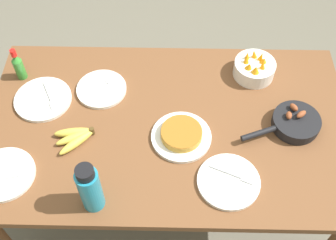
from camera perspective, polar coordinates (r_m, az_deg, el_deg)
The scene contains 12 objects.
ground_plane at distance 2.43m, azimuth -0.00°, elevation -10.88°, with size 14.00×14.00×0.00m, color #666051.
dining_table at distance 1.87m, azimuth -0.00°, elevation -2.34°, with size 1.56×0.92×0.75m.
banana_bunch at distance 1.77m, azimuth -12.40°, elevation -2.25°, with size 0.18×0.15×0.04m.
skillet at distance 1.83m, azimuth 16.75°, elevation -0.37°, with size 0.34×0.20×0.08m.
frittata_plate_center at distance 1.73m, azimuth 1.82°, elevation -2.06°, with size 0.25×0.25×0.05m.
empty_plate_near_front at distance 1.92m, azimuth -8.99°, elevation 4.16°, with size 0.22×0.22×0.02m.
empty_plate_far_left at distance 1.65m, azimuth 8.21°, elevation -8.24°, with size 0.24×0.24×0.02m.
empty_plate_far_right at distance 1.94m, azimuth -16.56°, elevation 2.72°, with size 0.25×0.25×0.02m.
empty_plate_mid_edge at distance 1.77m, azimuth -21.29°, elevation -6.88°, with size 0.24×0.24×0.02m.
fruit_bowl_mango at distance 1.97m, azimuth 11.61°, elevation 6.90°, with size 0.19×0.19×0.12m.
water_bottle at distance 1.52m, azimuth -10.55°, elevation -9.06°, with size 0.08×0.08×0.25m.
hot_sauce_bottle at distance 2.02m, azimuth -19.60°, elevation 6.95°, with size 0.05×0.05×0.17m.
Camera 1 is at (0.02, -1.04, 2.20)m, focal length 45.00 mm.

